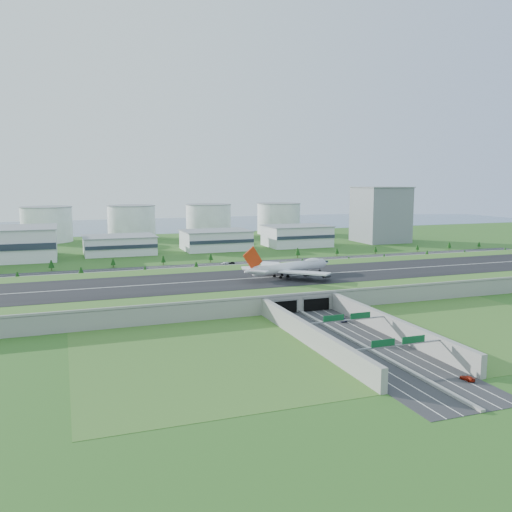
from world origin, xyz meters
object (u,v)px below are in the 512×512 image
object	(u,v)px
car_1	(359,361)
car_3	(467,378)
car_2	(342,319)
car_5	(232,263)
car_6	(469,253)
car_7	(224,263)
office_tower	(381,215)
boeing_747	(289,267)
car_4	(76,275)
car_0	(312,329)
fuel_tank_a	(47,225)

from	to	relation	value
car_1	car_3	size ratio (longest dim) A/B	0.86
car_1	car_2	distance (m)	55.85
car_5	car_6	bearing A→B (deg)	100.34
car_7	office_tower	bearing A→B (deg)	98.67
car_6	office_tower	bearing A→B (deg)	6.24
car_2	boeing_747	bearing A→B (deg)	-92.96
car_1	car_2	bearing A→B (deg)	77.49
boeing_747	car_6	distance (m)	221.43
boeing_747	car_5	distance (m)	105.64
boeing_747	office_tower	bearing A→B (deg)	30.82
car_3	car_4	world-z (taller)	car_4
office_tower	car_4	xyz separation A→B (m)	(-298.12, -105.47, -26.57)
car_7	car_5	bearing A→B (deg)	76.29
boeing_747	car_3	size ratio (longest dim) A/B	11.75
car_7	car_6	bearing A→B (deg)	68.51
car_6	car_5	bearing A→B (deg)	81.77
car_0	car_4	world-z (taller)	car_0
office_tower	car_2	distance (m)	328.45
car_3	car_7	bearing A→B (deg)	-97.80
car_7	fuel_tank_a	bearing A→B (deg)	-165.07
office_tower	car_5	size ratio (longest dim) A/B	11.67
car_0	car_5	xyz separation A→B (m)	(22.15, 185.29, -0.07)
boeing_747	car_7	bearing A→B (deg)	78.23
car_3	car_4	bearing A→B (deg)	-74.04
car_5	car_6	xyz separation A→B (m)	(204.86, -17.65, -0.04)
car_0	car_7	xyz separation A→B (m)	(16.36, 184.98, -0.08)
boeing_747	car_5	world-z (taller)	boeing_747
fuel_tank_a	car_1	world-z (taller)	fuel_tank_a
boeing_747	car_1	bearing A→B (deg)	-117.97
car_5	car_6	world-z (taller)	car_5
boeing_747	car_4	size ratio (longest dim) A/B	12.72
boeing_747	car_0	size ratio (longest dim) A/B	12.19
office_tower	car_0	bearing A→B (deg)	-127.04
fuel_tank_a	car_1	distance (m)	447.29
fuel_tank_a	car_3	world-z (taller)	fuel_tank_a
office_tower	boeing_747	distance (m)	269.86
car_0	car_1	size ratio (longest dim) A/B	1.12
car_5	fuel_tank_a	bearing A→B (deg)	-131.83
car_2	car_0	bearing A→B (deg)	27.34
car_4	fuel_tank_a	bearing A→B (deg)	15.05
fuel_tank_a	car_4	size ratio (longest dim) A/B	10.48
car_7	car_1	bearing A→B (deg)	-21.49
office_tower	car_7	bearing A→B (deg)	-154.54
fuel_tank_a	car_4	distance (m)	222.18
car_3	office_tower	bearing A→B (deg)	-127.48
car_4	car_6	xyz separation A→B (m)	(316.43, -3.43, -0.07)
office_tower	car_1	bearing A→B (deg)	-123.53
car_0	car_6	world-z (taller)	car_0
boeing_747	car_5	bearing A→B (deg)	75.05
fuel_tank_a	car_5	distance (m)	246.22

